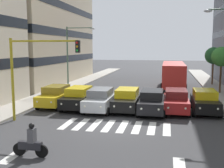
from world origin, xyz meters
name	(u,v)px	position (x,y,z in m)	size (l,w,h in m)	color
ground_plane	(116,126)	(0.00, 0.00, 0.00)	(180.00, 180.00, 0.00)	#38383A
building_right_block_0	(37,9)	(15.00, -20.32, 10.15)	(9.85, 22.40, 20.30)	beige
crosswalk_markings	(116,126)	(0.00, 0.00, 0.00)	(6.75, 2.80, 0.01)	silver
lane_arrow_0	(180,168)	(-3.69, 5.50, 0.00)	(0.50, 2.20, 0.01)	silver
lane_arrow_1	(15,154)	(3.69, 5.50, 0.00)	(0.50, 2.20, 0.01)	silver
car_0	(205,101)	(-5.90, -4.89, 0.89)	(2.02, 4.44, 1.72)	black
car_1	(176,101)	(-3.79, -4.60, 0.89)	(2.02, 4.44, 1.72)	maroon
car_2	(152,102)	(-2.01, -3.92, 0.89)	(2.02, 4.44, 1.72)	black
car_3	(127,100)	(-0.07, -4.36, 0.89)	(2.02, 4.44, 1.72)	black
car_4	(100,100)	(1.95, -3.92, 0.89)	(2.02, 4.44, 1.72)	#B2B7BC
car_5	(78,98)	(3.87, -4.39, 0.89)	(2.02, 4.44, 1.72)	black
car_6	(56,96)	(6.00, -4.83, 0.89)	(2.02, 4.44, 1.72)	gold
bus_behind_traffic	(173,73)	(-3.79, -17.80, 1.86)	(2.78, 10.50, 3.00)	red
motorcycle_with_rider	(31,143)	(2.84, 5.58, 0.65)	(1.70, 0.37, 1.57)	black
traffic_light_gantry	(31,65)	(5.59, -0.01, 3.73)	(4.78, 0.36, 5.50)	#AD991E
street_lamp_right	(72,51)	(7.43, -13.14, 4.49)	(3.28, 0.28, 7.02)	#4C6B56
street_tree_2	(221,57)	(-8.55, -14.02, 3.90)	(2.05, 2.05, 4.81)	#513823
street_tree_3	(213,56)	(-8.76, -20.71, 3.83)	(2.14, 2.14, 4.78)	#513823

